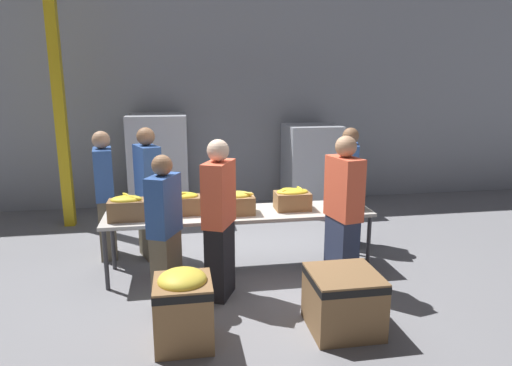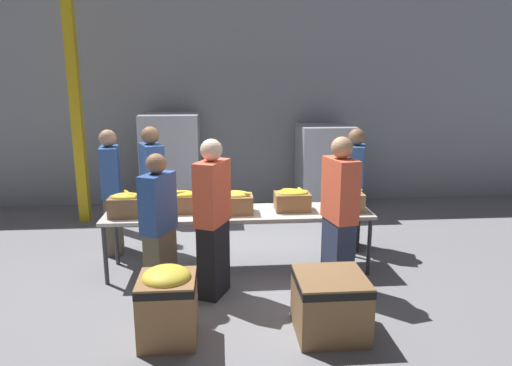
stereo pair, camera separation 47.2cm
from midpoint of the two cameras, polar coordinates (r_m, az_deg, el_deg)
The scene contains 19 objects.
ground_plane at distance 5.81m, azimuth -4.35°, elevation -10.80°, with size 30.00×30.00×0.00m, color gray.
wall_back at distance 8.60m, azimuth -6.68°, elevation 10.60°, with size 16.00×0.08×4.00m.
sorting_table at distance 5.56m, azimuth -4.47°, elevation -4.14°, with size 3.22×0.70×0.75m.
banana_box_0 at distance 5.47m, azimuth -18.25°, elevation -2.95°, with size 0.41×0.28×0.30m.
banana_box_1 at distance 5.54m, azimuth -11.70°, elevation -2.46°, with size 0.44×0.28×0.28m.
banana_box_2 at distance 5.46m, azimuth -4.96°, elevation -2.44°, with size 0.42×0.31×0.28m.
banana_box_3 at distance 5.62m, azimuth 2.18°, elevation -1.98°, with size 0.43×0.30×0.27m.
banana_box_4 at distance 5.73m, azimuth 8.76°, elevation -1.79°, with size 0.40×0.32×0.29m.
volunteer_0 at distance 6.46m, azimuth 9.43°, elevation -0.64°, with size 0.36×0.50×1.68m.
volunteer_1 at distance 4.90m, azimuth -14.04°, elevation -5.83°, with size 0.37×0.48×1.59m.
volunteer_2 at distance 6.16m, azimuth -15.41°, elevation -1.36°, with size 0.39×0.52×1.73m.
volunteer_3 at distance 4.88m, azimuth -7.39°, elevation -4.76°, with size 0.40×0.52×1.73m.
volunteer_4 at distance 6.33m, azimuth -20.38°, elevation -1.55°, with size 0.29×0.48×1.69m.
volunteer_5 at distance 5.10m, azimuth 8.23°, elevation -3.95°, with size 0.32×0.50×1.74m.
donation_bin_0 at distance 4.26m, azimuth -12.34°, elevation -14.75°, with size 0.51×0.51×0.70m.
donation_bin_1 at distance 4.46m, azimuth 7.81°, elevation -14.18°, with size 0.64×0.64×0.57m.
support_pillar at distance 7.82m, azimuth -25.03°, elevation 9.29°, with size 0.16×0.16×4.00m.
pallet_stack_0 at distance 8.32m, azimuth 5.29°, elevation 1.91°, with size 1.01×1.01×1.53m.
pallet_stack_1 at distance 8.06m, azimuth -13.71°, elevation 2.04°, with size 1.05×1.05×1.75m.
Camera 1 is at (-0.70, -5.27, 2.33)m, focal length 32.00 mm.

